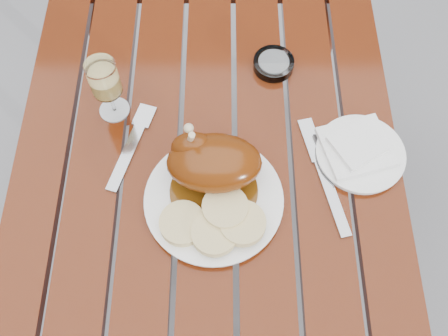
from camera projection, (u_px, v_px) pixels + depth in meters
The scene contains 11 objects.
ground at pixel (214, 255), 1.71m from camera, with size 60.00×60.00×0.00m, color slate.
table at pixel (211, 214), 1.38m from camera, with size 0.80×1.20×0.75m, color #62260B.
dinner_plate at pixel (214, 200), 0.98m from camera, with size 0.27×0.27×0.02m, color white.
roast_duck at pixel (211, 162), 0.95m from camera, with size 0.18×0.19×0.13m.
bread_dumplings at pixel (216, 222), 0.93m from camera, with size 0.20×0.14×0.03m.
wine_glass at pixel (108, 89), 1.02m from camera, with size 0.07×0.07×0.15m, color #EDD06B.
side_plate at pixel (360, 154), 1.03m from camera, with size 0.18×0.18×0.01m, color white.
napkin at pixel (356, 147), 1.02m from camera, with size 0.14×0.13×0.01m, color white.
ashtray at pixel (274, 64), 1.13m from camera, with size 0.09×0.09×0.02m, color #B2B7BC.
fork at pixel (129, 150), 1.04m from camera, with size 0.02×0.20×0.01m, color gray.
knife at pixel (327, 184), 1.00m from camera, with size 0.02×0.23×0.01m, color gray.
Camera 1 is at (0.04, -0.51, 1.66)m, focal length 40.00 mm.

